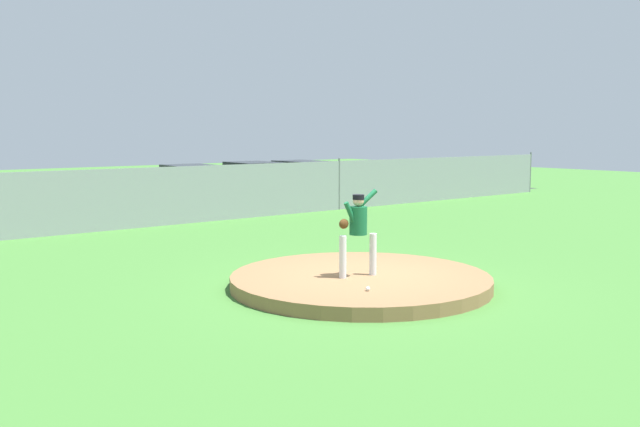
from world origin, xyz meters
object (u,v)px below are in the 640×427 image
object	(u,v)px
parked_car_navy	(254,183)
parked_car_slate	(301,179)
pitcher_youth	(358,226)
baseball	(368,289)
parked_car_charcoal	(192,187)

from	to	relation	value
parked_car_navy	parked_car_slate	xyz separation A→B (m)	(2.87, 0.58, -0.02)
parked_car_navy	parked_car_slate	world-z (taller)	parked_car_navy
pitcher_youth	baseball	distance (m)	1.45
baseball	parked_car_charcoal	world-z (taller)	parked_car_charcoal
parked_car_navy	parked_car_slate	size ratio (longest dim) A/B	0.99
pitcher_youth	parked_car_slate	bearing A→B (deg)	56.12
baseball	parked_car_navy	bearing A→B (deg)	63.01
pitcher_youth	parked_car_charcoal	bearing A→B (deg)	73.30
pitcher_youth	parked_car_charcoal	xyz separation A→B (m)	(4.29, 14.29, -0.40)
pitcher_youth	baseball	world-z (taller)	pitcher_youth
pitcher_youth	parked_car_slate	xyz separation A→B (m)	(10.11, 15.06, -0.40)
parked_car_navy	parked_car_charcoal	distance (m)	2.96
pitcher_youth	baseball	xyz separation A→B (m)	(-0.62, -0.96, -0.89)
pitcher_youth	parked_car_charcoal	size ratio (longest dim) A/B	0.38
parked_car_slate	parked_car_charcoal	world-z (taller)	parked_car_charcoal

